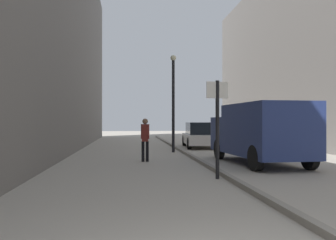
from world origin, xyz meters
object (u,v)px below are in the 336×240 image
at_px(delivery_van, 259,131).
at_px(lamp_post, 173,97).
at_px(pedestrian_main_foreground, 145,137).
at_px(street_sign_post, 217,120).
at_px(parked_car, 201,135).

bearing_deg(delivery_van, lamp_post, 112.51).
relative_size(delivery_van, lamp_post, 1.10).
relative_size(pedestrian_main_foreground, lamp_post, 0.34).
distance_m(delivery_van, street_sign_post, 3.84).
relative_size(delivery_van, street_sign_post, 2.01).
relative_size(pedestrian_main_foreground, street_sign_post, 0.62).
height_order(pedestrian_main_foreground, parked_car, pedestrian_main_foreground).
bearing_deg(pedestrian_main_foreground, lamp_post, 82.61).
xyz_separation_m(pedestrian_main_foreground, delivery_van, (4.02, -1.15, 0.22)).
bearing_deg(delivery_van, street_sign_post, -130.61).
relative_size(delivery_van, parked_car, 1.21).
bearing_deg(parked_car, lamp_post, -119.48).
height_order(pedestrian_main_foreground, delivery_van, delivery_van).
bearing_deg(delivery_van, parked_car, 89.82).
relative_size(parked_car, lamp_post, 0.90).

